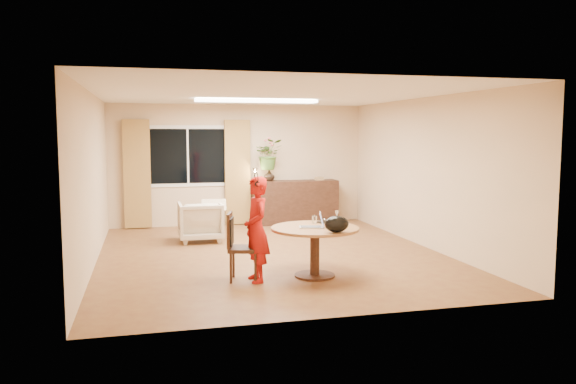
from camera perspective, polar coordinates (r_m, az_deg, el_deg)
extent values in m
plane|color=brown|center=(9.26, -1.66, -6.38)|extent=(6.50, 6.50, 0.00)
plane|color=white|center=(9.07, -1.71, 9.88)|extent=(6.50, 6.50, 0.00)
plane|color=beige|center=(12.26, -4.99, 2.77)|extent=(5.50, 0.00, 5.50)
plane|color=beige|center=(8.89, -19.26, 1.24)|extent=(0.00, 6.50, 6.50)
plane|color=beige|center=(10.03, 13.84, 1.91)|extent=(0.00, 6.50, 6.50)
cube|color=white|center=(12.11, -10.14, 3.61)|extent=(1.70, 0.02, 1.30)
cube|color=black|center=(12.10, -10.13, 3.61)|extent=(1.55, 0.01, 1.15)
cube|color=white|center=(12.09, -10.13, 3.61)|extent=(0.04, 0.01, 1.15)
cube|color=olive|center=(12.02, -15.08, 1.78)|extent=(0.55, 0.08, 2.25)
cube|color=olive|center=(12.17, -5.14, 2.01)|extent=(0.55, 0.08, 2.25)
cube|color=white|center=(10.24, -3.19, 9.24)|extent=(2.20, 0.35, 0.05)
cylinder|color=brown|center=(7.77, 2.75, -3.73)|extent=(1.22, 1.22, 0.04)
cylinder|color=black|center=(7.83, 2.74, -6.23)|extent=(0.13, 0.13, 0.66)
cylinder|color=black|center=(7.90, 2.73, -8.45)|extent=(0.56, 0.56, 0.03)
imported|color=red|center=(7.52, -3.22, -3.81)|extent=(0.54, 0.38, 1.41)
imported|color=beige|center=(10.48, -8.90, -2.97)|extent=(0.78, 0.81, 0.73)
cube|color=black|center=(12.35, 0.68, -1.03)|extent=(1.90, 0.46, 0.95)
imported|color=black|center=(12.15, -1.93, 1.69)|extent=(0.25, 0.25, 0.25)
imported|color=#2C6626|center=(12.13, -1.97, 3.83)|extent=(0.62, 0.55, 0.66)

